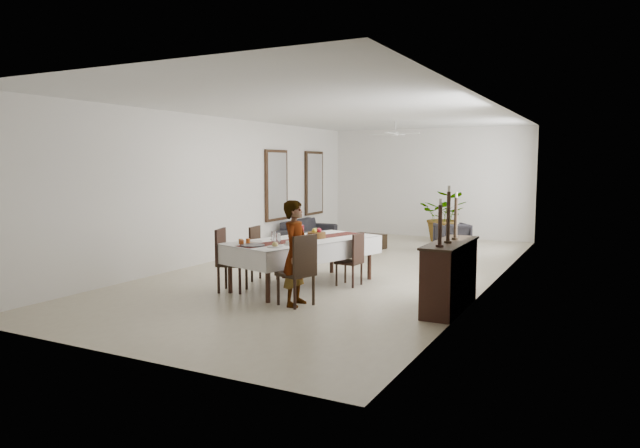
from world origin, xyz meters
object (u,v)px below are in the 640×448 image
(red_pitcher, at_px, (299,231))
(sideboard_body, at_px, (450,277))
(sofa, at_px, (308,232))
(woman, at_px, (296,253))
(dining_table_top, at_px, (304,242))

(red_pitcher, xyz_separation_m, sideboard_body, (2.94, -0.68, -0.45))
(sideboard_body, height_order, sofa, sideboard_body)
(woman, distance_m, sofa, 6.80)
(dining_table_top, relative_size, sideboard_body, 1.60)
(woman, xyz_separation_m, sideboard_body, (2.15, 0.82, -0.31))
(woman, relative_size, sideboard_body, 0.98)
(dining_table_top, distance_m, red_pitcher, 0.35)
(red_pitcher, height_order, sofa, red_pitcher)
(sideboard_body, xyz_separation_m, sofa, (-5.23, 5.23, -0.17))
(red_pitcher, relative_size, sideboard_body, 0.13)
(red_pitcher, bearing_deg, sideboard_body, -13.08)
(woman, bearing_deg, dining_table_top, 18.35)
(dining_table_top, relative_size, woman, 1.63)
(dining_table_top, bearing_deg, red_pitcher, 149.04)
(red_pitcher, bearing_deg, sofa, 116.74)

